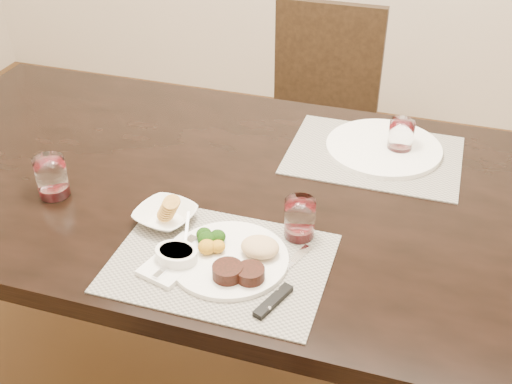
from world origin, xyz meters
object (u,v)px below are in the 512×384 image
(chair_far, at_px, (319,111))
(cracker_bowl, at_px, (166,215))
(wine_glass_near, at_px, (300,221))
(steak_knife, at_px, (277,292))
(dinner_plate, at_px, (234,258))
(far_plate, at_px, (384,148))

(chair_far, xyz_separation_m, cracker_bowl, (-0.12, -1.14, 0.27))
(cracker_bowl, bearing_deg, wine_glass_near, 7.92)
(cracker_bowl, bearing_deg, steak_knife, -26.18)
(dinner_plate, xyz_separation_m, cracker_bowl, (-0.20, 0.09, 0.00))
(chair_far, bearing_deg, dinner_plate, -86.25)
(chair_far, distance_m, dinner_plate, 1.26)
(dinner_plate, xyz_separation_m, wine_glass_near, (0.11, 0.13, 0.03))
(wine_glass_near, xyz_separation_m, far_plate, (0.13, 0.44, -0.04))
(dinner_plate, height_order, far_plate, dinner_plate)
(dinner_plate, height_order, wine_glass_near, wine_glass_near)
(dinner_plate, relative_size, steak_knife, 1.02)
(dinner_plate, bearing_deg, steak_knife, -23.35)
(steak_knife, height_order, wine_glass_near, wine_glass_near)
(chair_far, height_order, dinner_plate, chair_far)
(cracker_bowl, relative_size, far_plate, 0.50)
(chair_far, height_order, far_plate, chair_far)
(chair_far, distance_m, steak_knife, 1.33)
(chair_far, distance_m, far_plate, 0.77)
(far_plate, bearing_deg, chair_far, 115.72)
(wine_glass_near, bearing_deg, chair_far, 99.79)
(cracker_bowl, distance_m, far_plate, 0.65)
(wine_glass_near, bearing_deg, steak_knife, -88.28)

